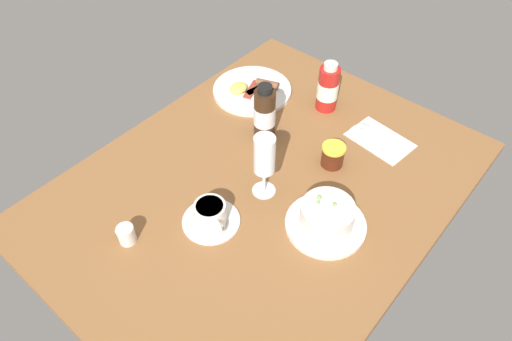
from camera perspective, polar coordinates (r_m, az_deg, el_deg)
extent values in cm
cube|color=brown|center=(123.11, 0.78, -1.97)|extent=(110.00, 84.00, 3.00)
cylinder|color=silver|center=(114.02, 8.34, -6.44)|extent=(19.21, 19.21, 1.20)
cylinder|color=silver|center=(111.18, 8.54, -5.33)|extent=(12.58, 12.58, 6.01)
cylinder|color=beige|center=(109.47, 8.67, -4.62)|extent=(10.82, 10.82, 1.60)
sphere|color=#80AE53|center=(110.42, 7.65, -3.11)|extent=(0.96, 0.96, 0.96)
sphere|color=#80AE53|center=(109.37, 9.41, -4.07)|extent=(1.00, 1.00, 1.00)
sphere|color=#80AE53|center=(109.24, 7.47, -3.82)|extent=(0.89, 0.89, 0.89)
sphere|color=#80AE53|center=(110.33, 7.66, -3.17)|extent=(1.16, 1.16, 1.16)
cube|color=silver|center=(137.52, 14.67, 3.58)|extent=(13.39, 18.38, 0.30)
cube|color=silver|center=(136.15, 14.81, 3.25)|extent=(2.81, 14.04, 0.50)
cube|color=silver|center=(138.41, 12.06, 4.73)|extent=(2.60, 3.83, 0.40)
cube|color=silver|center=(138.12, 15.39, 3.85)|extent=(2.49, 13.03, 0.50)
ellipsoid|color=silver|center=(140.07, 12.95, 5.17)|extent=(2.40, 4.00, 0.60)
cylinder|color=silver|center=(114.26, -5.41, -5.99)|extent=(13.92, 13.92, 0.90)
cylinder|color=silver|center=(111.87, -5.52, -5.05)|extent=(7.56, 7.56, 5.16)
cylinder|color=#401B14|center=(110.25, -5.59, -4.38)|extent=(6.43, 6.43, 1.00)
torus|color=silver|center=(108.90, -4.53, -6.74)|extent=(2.12, 3.63, 3.60)
cylinder|color=silver|center=(112.95, -15.29, -7.41)|extent=(4.00, 4.00, 4.68)
cone|color=silver|center=(111.60, -16.36, -7.15)|extent=(2.44, 2.14, 2.22)
cylinder|color=white|center=(120.13, 0.95, -2.36)|extent=(5.98, 5.98, 0.40)
cylinder|color=white|center=(117.25, 0.97, -1.13)|extent=(0.80, 0.80, 7.30)
cylinder|color=white|center=(110.86, 1.03, 1.92)|extent=(5.21, 5.21, 10.34)
cylinder|color=#F2EDBC|center=(111.96, 1.02, 1.36)|extent=(4.27, 4.27, 6.21)
cylinder|color=#4E1F10|center=(126.32, 9.19, 1.68)|extent=(5.94, 5.94, 5.49)
cylinder|color=yellow|center=(124.14, 9.36, 2.70)|extent=(6.23, 6.23, 0.80)
cylinder|color=#382314|center=(130.02, 1.04, 6.77)|extent=(5.91, 5.91, 14.93)
cylinder|color=silver|center=(130.21, 1.04, 6.67)|extent=(6.03, 6.03, 5.67)
cylinder|color=black|center=(124.74, 1.09, 9.75)|extent=(3.84, 3.84, 2.02)
cylinder|color=#B21E19|center=(141.40, 8.61, 9.68)|extent=(6.08, 6.08, 13.75)
cylinder|color=white|center=(141.57, 8.60, 9.59)|extent=(6.20, 6.20, 5.23)
cylinder|color=silver|center=(136.93, 8.97, 12.26)|extent=(3.95, 3.95, 1.75)
cylinder|color=silver|center=(149.48, -0.46, 9.60)|extent=(24.29, 24.29, 1.40)
cube|color=#943828|center=(148.16, -0.48, 9.70)|extent=(9.28, 5.27, 0.60)
cube|color=#A63828|center=(148.48, 0.34, 9.80)|extent=(9.30, 4.15, 0.60)
cylinder|color=brown|center=(149.01, 1.36, 10.37)|extent=(4.56, 7.32, 2.20)
ellipsoid|color=#F2D859|center=(147.60, -2.13, 9.84)|extent=(6.00, 4.80, 2.40)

